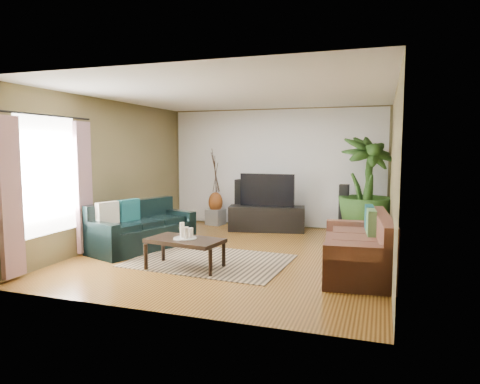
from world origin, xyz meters
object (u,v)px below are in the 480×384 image
at_px(coffee_table, 185,254).
at_px(side_table, 146,223).
at_px(sofa_left, 143,225).
at_px(sofa_right, 356,243).
at_px(speaker_right, 344,209).
at_px(speaker_left, 240,203).
at_px(vase, 216,202).
at_px(pedestal, 216,217).
at_px(tv_stand, 267,219).
at_px(television, 267,190).
at_px(potted_plant, 366,187).

height_order(coffee_table, side_table, side_table).
height_order(sofa_left, side_table, sofa_left).
height_order(sofa_right, speaker_right, speaker_right).
bearing_deg(speaker_left, vase, -166.45).
bearing_deg(pedestal, side_table, -117.78).
distance_m(tv_stand, side_table, 2.57).
bearing_deg(coffee_table, vase, 113.76).
relative_size(tv_stand, vase, 3.47).
bearing_deg(television, speaker_right, 7.75).
bearing_deg(speaker_right, vase, -179.11).
distance_m(sofa_right, speaker_right, 2.82).
bearing_deg(potted_plant, sofa_left, -149.07).
bearing_deg(speaker_left, speaker_right, 8.71).
xyz_separation_m(sofa_left, vase, (0.34, 2.67, 0.11)).
xyz_separation_m(speaker_left, pedestal, (-0.62, -0.01, -0.36)).
relative_size(sofa_right, tv_stand, 1.24).
bearing_deg(sofa_left, side_table, 46.94).
bearing_deg(coffee_table, television, 91.80).
relative_size(sofa_right, speaker_right, 1.93).
bearing_deg(sofa_left, television, -16.96).
bearing_deg(pedestal, sofa_right, -40.74).
relative_size(potted_plant, pedestal, 5.56).
bearing_deg(speaker_right, sofa_right, -77.86).
height_order(sofa_right, side_table, sofa_right).
distance_m(television, potted_plant, 2.07).
height_order(potted_plant, pedestal, potted_plant).
bearing_deg(speaker_right, coffee_table, -117.05).
xyz_separation_m(vase, side_table, (-0.87, -1.66, -0.27)).
relative_size(tv_stand, television, 1.36).
height_order(sofa_left, vase, sofa_left).
xyz_separation_m(pedestal, side_table, (-0.87, -1.66, 0.08)).
distance_m(sofa_left, speaker_left, 2.85).
distance_m(coffee_table, television, 3.32).
xyz_separation_m(speaker_right, vase, (-2.96, 0.13, 0.01)).
bearing_deg(speaker_right, television, -168.82).
height_order(speaker_right, pedestal, speaker_right).
bearing_deg(sofa_left, pedestal, 11.88).
relative_size(sofa_right, television, 1.68).
relative_size(coffee_table, speaker_left, 1.03).
bearing_deg(sofa_left, vase, 11.88).
bearing_deg(sofa_right, potted_plant, 173.73).
bearing_deg(sofa_right, speaker_left, -142.26).
distance_m(sofa_left, vase, 2.69).
xyz_separation_m(sofa_left, potted_plant, (3.76, 2.25, 0.60)).
relative_size(speaker_left, pedestal, 2.95).
distance_m(sofa_right, speaker_left, 4.04).
distance_m(tv_stand, potted_plant, 2.20).
xyz_separation_m(coffee_table, pedestal, (-0.94, 3.58, -0.05)).
distance_m(sofa_right, side_table, 4.45).
relative_size(sofa_left, side_table, 3.66).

